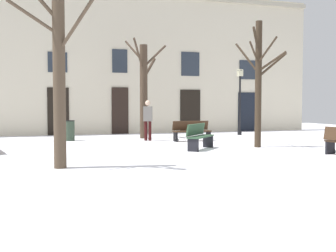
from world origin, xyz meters
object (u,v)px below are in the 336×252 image
at_px(streetlamp, 240,94).
at_px(litter_bin, 70,130).
at_px(bench_far_corner, 192,131).
at_px(person_near_bench, 148,118).
at_px(tree_center, 58,57).
at_px(tree_left_of_center, 259,80).
at_px(bench_facing_shops, 199,136).
at_px(tree_right_of_center, 144,88).

distance_m(streetlamp, litter_bin, 9.07).
height_order(streetlamp, bench_far_corner, streetlamp).
bearing_deg(person_near_bench, bench_far_corner, 0.25).
height_order(streetlamp, person_near_bench, streetlamp).
relative_size(tree_center, streetlamp, 1.56).
distance_m(tree_left_of_center, tree_center, 7.94).
distance_m(bench_facing_shops, bench_far_corner, 3.42).
xyz_separation_m(tree_left_of_center, streetlamp, (2.32, 5.89, -0.34)).
xyz_separation_m(tree_right_of_center, tree_left_of_center, (3.05, -5.37, 0.12)).
height_order(tree_right_of_center, person_near_bench, tree_right_of_center).
bearing_deg(tree_center, person_near_bench, 59.50).
bearing_deg(litter_bin, bench_far_corner, -18.72).
height_order(tree_right_of_center, streetlamp, tree_right_of_center).
xyz_separation_m(streetlamp, litter_bin, (-8.86, -0.88, -1.72)).
bearing_deg(bench_far_corner, tree_left_of_center, -67.96).
bearing_deg(bench_facing_shops, tree_center, 163.28).
height_order(litter_bin, bench_facing_shops, bench_facing_shops).
relative_size(litter_bin, person_near_bench, 0.51).
bearing_deg(person_near_bench, bench_facing_shops, -54.95).
bearing_deg(tree_left_of_center, person_near_bench, 128.50).
xyz_separation_m(tree_left_of_center, bench_far_corner, (-1.41, 3.27, -2.06)).
bearing_deg(bench_facing_shops, litter_bin, 82.05).
relative_size(tree_left_of_center, bench_facing_shops, 3.04).
distance_m(litter_bin, person_near_bench, 3.51).
height_order(tree_left_of_center, tree_center, tree_center).
relative_size(tree_left_of_center, person_near_bench, 2.62).
height_order(tree_center, bench_facing_shops, tree_center).
distance_m(streetlamp, bench_facing_shops, 7.73).
height_order(tree_right_of_center, tree_left_of_center, tree_right_of_center).
relative_size(tree_left_of_center, litter_bin, 5.17).
bearing_deg(litter_bin, streetlamp, 5.66).
relative_size(tree_left_of_center, tree_center, 0.85).
height_order(bench_far_corner, person_near_bench, person_near_bench).
distance_m(tree_right_of_center, tree_left_of_center, 6.18).
xyz_separation_m(tree_left_of_center, bench_facing_shops, (-2.38, -0.01, -2.04)).
relative_size(bench_far_corner, person_near_bench, 0.97).
bearing_deg(tree_right_of_center, person_near_bench, -96.83).
relative_size(tree_right_of_center, person_near_bench, 2.65).
distance_m(tree_left_of_center, litter_bin, 8.49).
bearing_deg(person_near_bench, tree_center, -97.07).
bearing_deg(tree_center, bench_far_corner, 46.50).
distance_m(litter_bin, bench_far_corner, 5.42).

